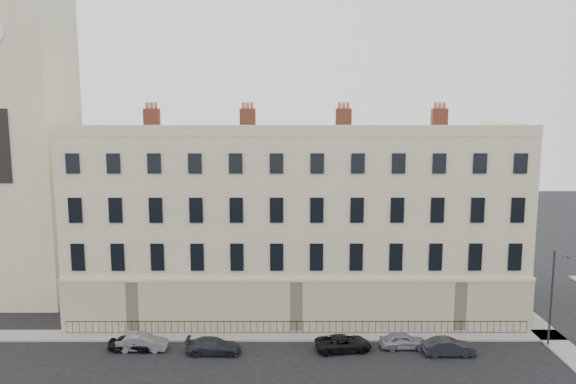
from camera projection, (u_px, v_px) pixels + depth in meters
name	position (u px, v px, depth m)	size (l,w,h in m)	color
ground	(388.00, 367.00, 37.30)	(160.00, 160.00, 0.00)	black
terrace	(296.00, 220.00, 48.02)	(36.22, 12.22, 17.00)	beige
church_tower	(17.00, 89.00, 48.33)	(8.00, 8.13, 44.00)	beige
pavement_terrace	(244.00, 336.00, 42.22)	(48.00, 2.00, 0.12)	gray
pavement_east_return	(531.00, 321.00, 45.23)	(2.00, 24.00, 0.12)	gray
railings	(297.00, 327.00, 42.55)	(35.00, 0.04, 0.96)	black
car_a	(131.00, 343.00, 39.71)	(1.27, 3.16, 1.08)	black
car_b	(142.00, 342.00, 39.74)	(1.23, 3.54, 1.16)	slate
car_c	(214.00, 346.00, 39.21)	(1.57, 3.86, 1.12)	#21252C
car_d	(343.00, 343.00, 39.68)	(1.84, 3.99, 1.11)	black
car_e	(403.00, 341.00, 40.06)	(1.34, 3.34, 1.14)	gray
car_f	(449.00, 347.00, 38.97)	(1.25, 3.58, 1.18)	black
streetlamp	(553.00, 294.00, 39.87)	(0.54, 1.50, 7.10)	#2E2E33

